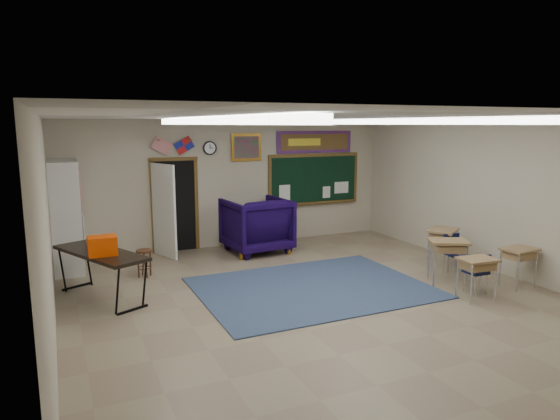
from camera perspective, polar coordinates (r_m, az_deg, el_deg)
name	(u,v)px	position (r m, az deg, el deg)	size (l,w,h in m)	color
floor	(325,304)	(8.30, 5.15, -10.68)	(9.00, 9.00, 0.00)	#827459
back_wall	(232,183)	(11.97, -5.46, 3.06)	(8.00, 0.04, 3.00)	#B6AD94
left_wall	(48,237)	(6.88, -25.03, -2.86)	(0.04, 9.00, 3.00)	#B6AD94
right_wall	(509,198)	(10.46, 24.70, 1.22)	(0.04, 9.00, 3.00)	#B6AD94
ceiling	(328,117)	(7.77, 5.49, 10.51)	(8.00, 9.00, 0.04)	white
area_rug	(312,288)	(9.04, 3.73, -8.84)	(4.00, 3.00, 0.02)	#303F5B
fluorescent_strips	(328,121)	(7.77, 5.48, 10.07)	(3.86, 6.00, 0.10)	white
doorway	(172,207)	(11.49, -12.27, 0.36)	(1.10, 0.89, 2.16)	black
chalkboard	(314,181)	(12.82, 3.94, 3.36)	(2.55, 0.14, 1.30)	brown
bulletin_board	(315,142)	(12.75, 3.99, 7.77)	(2.10, 0.05, 0.55)	#A00D14
framed_art_print	(246,147)	(11.99, -3.88, 7.16)	(0.75, 0.05, 0.65)	#93631C
wall_clock	(210,148)	(11.70, -8.03, 7.03)	(0.32, 0.05, 0.32)	black
wall_flags	(173,143)	(11.46, -12.12, 7.50)	(1.16, 0.06, 0.70)	red
storage_cabinet	(66,216)	(10.74, -23.28, -0.65)	(0.59, 1.25, 2.20)	silver
wingback_armchair	(257,225)	(11.40, -2.70, -1.72)	(1.33, 1.37, 1.25)	black
student_chair_reading	(241,234)	(11.40, -4.43, -2.72)	(0.43, 0.43, 0.86)	black
student_chair_desk_a	(476,273)	(9.33, 21.46, -6.72)	(0.35, 0.35, 0.71)	black
student_chair_desk_b	(456,255)	(10.27, 19.47, -4.89)	(0.39, 0.39, 0.79)	black
student_desk_front_left	(447,259)	(9.67, 18.59, -5.35)	(0.84, 0.76, 0.81)	olive
student_desk_front_right	(442,246)	(10.66, 18.06, -3.97)	(0.84, 0.79, 0.80)	olive
student_desk_back_left	(477,277)	(8.97, 21.54, -7.09)	(0.63, 0.50, 0.71)	olive
student_desk_back_right	(518,265)	(9.94, 25.58, -5.74)	(0.63, 0.49, 0.72)	olive
folding_table	(101,273)	(8.89, -19.73, -6.79)	(1.43, 2.07, 1.13)	black
wooden_stool	(144,263)	(9.95, -15.24, -5.85)	(0.30, 0.30, 0.53)	#4E2E17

